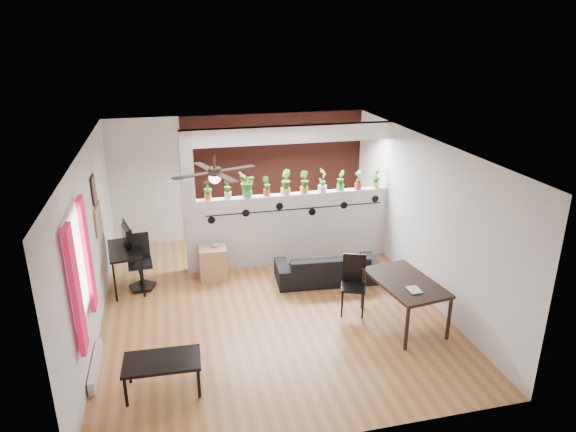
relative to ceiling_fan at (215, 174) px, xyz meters
The scene contains 31 objects.
room_shell 1.33m from the ceiling_fan, 20.56° to the left, with size 6.30×7.10×2.90m.
partition_wall 2.91m from the ceiling_fan, 48.37° to the left, with size 3.60×0.18×1.35m, color #BCBCC1.
ceiling_header 2.41m from the ceiling_fan, 48.37° to the left, with size 3.60×0.18×0.30m, color white.
pier_column 2.09m from the ceiling_fan, 99.77° to the left, with size 0.22×0.20×2.60m, color #BCBCC1.
brick_panel 3.78m from the ceiling_fan, 63.93° to the left, with size 3.90×0.05×2.60m, color maroon.
vine_decal 2.64m from the ceiling_fan, 46.80° to the left, with size 3.31×0.01×0.30m.
window_assembly 2.13m from the ceiling_fan, 152.87° to the right, with size 0.09×1.30×1.55m.
baseboard_heater 2.96m from the ceiling_fan, 152.65° to the right, with size 0.08×1.00×0.18m, color beige.
corkboard 2.38m from the ceiling_fan, 144.85° to the left, with size 0.03×0.60×0.45m, color #977148.
framed_art 2.19m from the ceiling_fan, 145.97° to the left, with size 0.03×0.34×0.44m.
ceiling_fan is the anchor object (origin of this frame).
potted_plant_0 1.96m from the ceiling_fan, 89.36° to the left, with size 0.18×0.15×0.36m.
potted_plant_1 1.99m from the ceiling_fan, 78.35° to the left, with size 0.16×0.19×0.36m.
potted_plant_2 2.07m from the ceiling_fan, 68.14° to the left, with size 0.23×0.27×0.47m.
potted_plant_3 2.23m from the ceiling_fan, 59.19° to the left, with size 0.22×0.20×0.36m.
potted_plant_4 2.41m from the ceiling_fan, 51.64° to the left, with size 0.22×0.26×0.46m.
potted_plant_5 2.64m from the ceiling_fan, 45.39° to the left, with size 0.25×0.27×0.42m.
potted_plant_6 2.88m from the ceiling_fan, 40.24° to the left, with size 0.28×0.30×0.45m.
potted_plant_7 3.16m from the ceiling_fan, 36.00° to the left, with size 0.22×0.23×0.38m.
potted_plant_8 3.44m from the ceiling_fan, 32.47° to the left, with size 0.17×0.20×0.38m.
potted_plant_9 3.74m from the ceiling_fan, 29.51° to the left, with size 0.22×0.22×0.36m.
sofa 2.98m from the ceiling_fan, 23.95° to the left, with size 1.71×0.68×0.50m, color black.
cube_shelf 2.49m from the ceiling_fan, 89.24° to the left, with size 0.48×0.42×0.58m, color #A17D55.
cup 2.22m from the ceiling_fan, 87.27° to the left, with size 0.11×0.11×0.09m, color gray.
computer_desk 2.63m from the ceiling_fan, 135.36° to the left, with size 0.64×1.05×0.72m.
monitor 2.61m from the ceiling_fan, 132.51° to the left, with size 0.06×0.36×0.20m, color black.
office_chair 2.65m from the ceiling_fan, 131.59° to the left, with size 0.48×0.48×0.93m.
dining_table 3.23m from the ceiling_fan, 15.25° to the right, with size 0.96×1.39×0.71m.
book 3.18m from the ceiling_fan, 21.83° to the right, with size 0.17×0.23×0.02m, color gray.
folding_chair 2.71m from the ceiling_fan, ahead, with size 0.49×0.49×0.93m.
coffee_table 2.57m from the ceiling_fan, 121.01° to the right, with size 0.95×0.55×0.43m.
Camera 1 is at (-1.40, -7.20, 4.22)m, focal length 32.00 mm.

